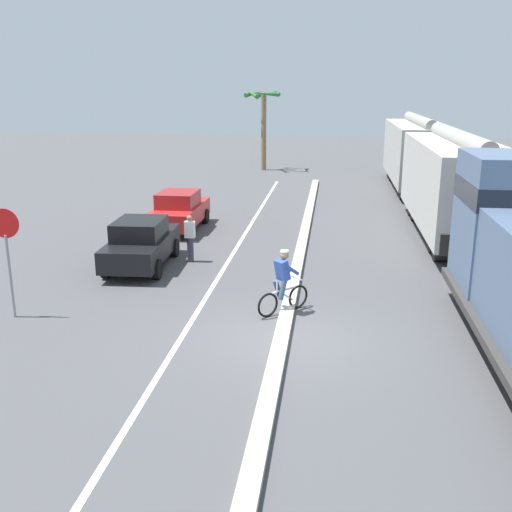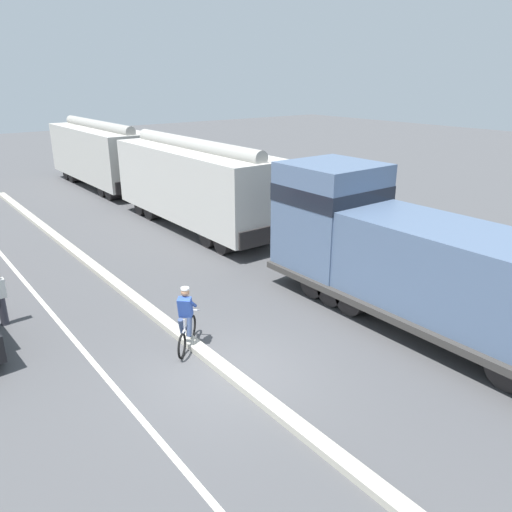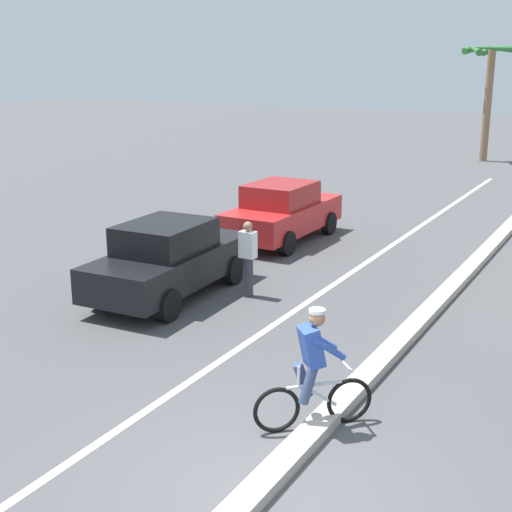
{
  "view_description": "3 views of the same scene",
  "coord_description": "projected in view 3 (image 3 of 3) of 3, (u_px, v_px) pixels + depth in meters",
  "views": [
    {
      "loc": [
        1.08,
        -13.2,
        5.83
      ],
      "look_at": [
        -0.9,
        2.07,
        1.42
      ],
      "focal_mm": 42.0,
      "sensor_mm": 36.0,
      "label": 1
    },
    {
      "loc": [
        -5.78,
        -8.68,
        6.83
      ],
      "look_at": [
        2.24,
        1.75,
        2.03
      ],
      "focal_mm": 35.0,
      "sensor_mm": 36.0,
      "label": 2
    },
    {
      "loc": [
        3.51,
        -6.37,
        4.91
      ],
      "look_at": [
        -3.77,
        6.55,
        0.74
      ],
      "focal_mm": 50.0,
      "sensor_mm": 36.0,
      "label": 3
    }
  ],
  "objects": [
    {
      "name": "pedestrian_by_cars",
      "position": [
        248.0,
        258.0,
        14.89
      ],
      "size": [
        0.34,
        0.22,
        1.62
      ],
      "color": "#33333D",
      "rests_on": "ground"
    },
    {
      "name": "palm_tree_near",
      "position": [
        490.0,
        73.0,
        33.55
      ],
      "size": [
        2.52,
        2.68,
        5.61
      ],
      "color": "#846647",
      "rests_on": "ground"
    },
    {
      "name": "parked_car_black",
      "position": [
        169.0,
        259.0,
        14.92
      ],
      "size": [
        1.98,
        4.27,
        1.62
      ],
      "color": "black",
      "rests_on": "ground"
    },
    {
      "name": "lane_stripe",
      "position": [
        301.0,
        306.0,
        14.49
      ],
      "size": [
        0.14,
        36.0,
        0.01
      ],
      "primitive_type": "cube",
      "color": "silver",
      "rests_on": "ground"
    },
    {
      "name": "ground_plane",
      "position": [
        262.0,
        491.0,
        8.33
      ],
      "size": [
        120.0,
        120.0,
        0.0
      ],
      "primitive_type": "plane",
      "color": "#4C4C4F"
    },
    {
      "name": "median_curb",
      "position": [
        417.0,
        324.0,
        13.34
      ],
      "size": [
        0.36,
        36.0,
        0.16
      ],
      "primitive_type": "cube",
      "color": "#B2AD9E",
      "rests_on": "ground"
    },
    {
      "name": "parked_car_red",
      "position": [
        282.0,
        212.0,
        19.45
      ],
      "size": [
        1.85,
        4.21,
        1.62
      ],
      "color": "red",
      "rests_on": "ground"
    },
    {
      "name": "cyclist",
      "position": [
        313.0,
        372.0,
        9.56
      ],
      "size": [
        1.25,
        1.25,
        1.71
      ],
      "color": "black",
      "rests_on": "ground"
    }
  ]
}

